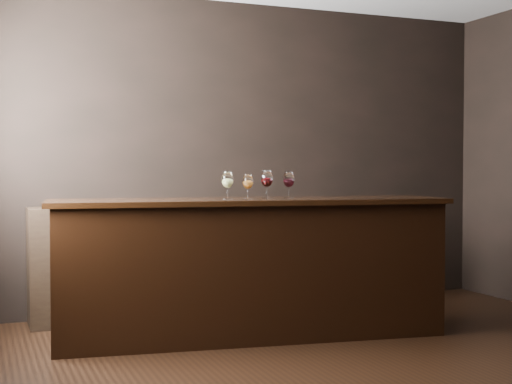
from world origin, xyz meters
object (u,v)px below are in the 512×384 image
object	(u,v)px
bar_counter	(251,271)
glass_red_a	(267,179)
glass_red_b	(289,180)
glass_white	(228,180)
glass_amber	(248,182)
back_bar_shelf	(188,260)

from	to	relation	value
bar_counter	glass_red_a	distance (m)	0.70
bar_counter	glass_red_b	distance (m)	0.75
glass_red_a	glass_red_b	bearing A→B (deg)	-2.86
glass_white	glass_red_b	size ratio (longest dim) A/B	1.00
bar_counter	glass_white	distance (m)	0.71
bar_counter	glass_amber	world-z (taller)	glass_amber
bar_counter	glass_white	bearing A→B (deg)	-169.44
glass_amber	glass_red_a	bearing A→B (deg)	-3.76
bar_counter	glass_white	xyz separation A→B (m)	(-0.19, -0.01, 0.69)
back_bar_shelf	glass_red_a	size ratio (longest dim) A/B	12.23
back_bar_shelf	glass_red_a	distance (m)	1.27
back_bar_shelf	bar_counter	bearing A→B (deg)	-77.35
glass_red_b	glass_red_a	bearing A→B (deg)	177.14
bar_counter	glass_red_a	xyz separation A→B (m)	(0.12, -0.03, 0.69)
bar_counter	glass_red_b	size ratio (longest dim) A/B	13.95
glass_red_a	back_bar_shelf	bearing A→B (deg)	108.60
back_bar_shelf	glass_white	world-z (taller)	glass_white
bar_counter	glass_red_a	size ratio (longest dim) A/B	13.29
glass_amber	bar_counter	bearing A→B (deg)	32.59
bar_counter	glass_white	size ratio (longest dim) A/B	13.91
back_bar_shelf	glass_amber	world-z (taller)	glass_amber
bar_counter	glass_red_b	xyz separation A→B (m)	(0.30, -0.04, 0.68)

